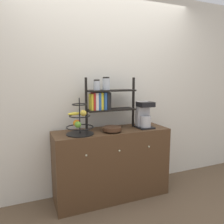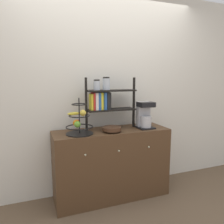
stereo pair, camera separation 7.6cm
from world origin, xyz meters
TOP-DOWN VIEW (x-y plane):
  - ground_plane at (0.00, 0.00)m, footprint 12.00×12.00m
  - wall_back at (0.00, 0.50)m, footprint 7.00×0.05m
  - sideboard at (0.00, 0.23)m, footprint 1.41×0.47m
  - coffee_maker at (0.43, 0.19)m, footprint 0.20×0.21m
  - fruit_stand at (-0.41, 0.18)m, footprint 0.31×0.31m
  - wooden_bowl at (-0.03, 0.14)m, footprint 0.22×0.22m
  - shelf_hutch at (-0.06, 0.30)m, footprint 0.65×0.20m

SIDE VIEW (x-z plane):
  - ground_plane at x=0.00m, z-range 0.00..0.00m
  - sideboard at x=0.00m, z-range 0.00..0.86m
  - wooden_bowl at x=-0.03m, z-range 0.87..0.93m
  - fruit_stand at x=-0.41m, z-range 0.79..1.20m
  - coffee_maker at x=0.43m, z-range 0.86..1.19m
  - shelf_hutch at x=-0.06m, z-range 0.93..1.57m
  - wall_back at x=0.00m, z-range 0.00..2.60m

